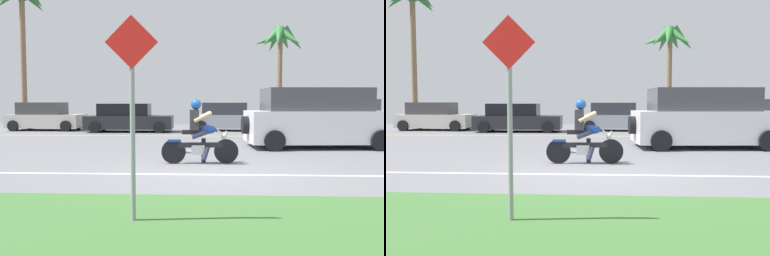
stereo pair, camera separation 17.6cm
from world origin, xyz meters
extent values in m
cube|color=slate|center=(0.00, 3.00, -0.02)|extent=(56.00, 30.00, 0.04)
cube|color=#3D6B33|center=(0.00, -4.10, 0.03)|extent=(56.00, 3.80, 0.06)
cube|color=silver|center=(0.00, -0.21, 0.00)|extent=(50.40, 0.12, 0.01)
cube|color=yellow|center=(0.00, 8.96, 0.00)|extent=(50.40, 0.12, 0.01)
cylinder|color=black|center=(0.33, 1.32, 0.29)|extent=(0.59, 0.14, 0.59)
cylinder|color=black|center=(-0.93, 1.21, 0.29)|extent=(0.59, 0.14, 0.59)
cylinder|color=#B7BAC1|center=(0.24, 1.31, 0.53)|extent=(0.27, 0.07, 0.51)
cube|color=black|center=(-0.30, 1.26, 0.45)|extent=(1.07, 0.19, 0.12)
cube|color=#B7BAC1|center=(-0.35, 1.26, 0.33)|extent=(0.33, 0.22, 0.23)
ellipsoid|color=navy|center=(-0.12, 1.28, 0.82)|extent=(0.43, 0.23, 0.21)
cube|color=black|center=(-0.49, 1.25, 0.76)|extent=(0.49, 0.25, 0.10)
cube|color=navy|center=(-0.91, 1.21, 0.56)|extent=(0.32, 0.18, 0.06)
cylinder|color=#B7BAC1|center=(0.16, 1.30, 0.78)|extent=(0.09, 0.61, 0.04)
sphere|color=#B7BAC1|center=(0.27, 1.31, 0.66)|extent=(0.14, 0.14, 0.14)
cylinder|color=#B7BAC1|center=(-0.58, 1.36, 0.26)|extent=(0.49, 0.11, 0.07)
cube|color=#2D2D33|center=(-0.44, 1.25, 1.05)|extent=(0.24, 0.33, 0.49)
sphere|color=#194C9E|center=(-0.40, 1.26, 1.43)|extent=(0.25, 0.25, 0.25)
cylinder|color=#2D334C|center=(-0.31, 1.16, 0.71)|extent=(0.40, 0.16, 0.25)
cylinder|color=#2D334C|center=(-0.33, 1.36, 0.71)|extent=(0.40, 0.16, 0.25)
cylinder|color=#2D334C|center=(-0.21, 1.41, 0.30)|extent=(0.12, 0.12, 0.60)
cylinder|color=#2D334C|center=(-0.15, 1.16, 0.26)|extent=(0.21, 0.12, 0.33)
cylinder|color=tan|center=(-0.23, 1.07, 1.13)|extent=(0.45, 0.12, 0.28)
cylinder|color=tan|center=(-0.26, 1.46, 1.13)|extent=(0.45, 0.12, 0.28)
cube|color=silver|center=(3.43, 4.84, 0.68)|extent=(4.64, 2.32, 1.02)
cube|color=#414147|center=(3.34, 4.83, 1.56)|extent=(3.36, 1.95, 0.74)
cylinder|color=black|center=(1.88, 3.73, 0.32)|extent=(0.65, 0.27, 0.64)
cylinder|color=black|center=(5.12, 3.96, 0.32)|extent=(0.65, 0.27, 0.64)
cylinder|color=black|center=(1.74, 5.72, 0.32)|extent=(0.65, 0.27, 0.64)
cylinder|color=black|center=(4.97, 5.96, 0.32)|extent=(0.65, 0.27, 0.64)
cylinder|color=black|center=(1.08, 4.67, 0.74)|extent=(0.24, 0.59, 0.58)
cube|color=beige|center=(-8.71, 12.21, 0.50)|extent=(3.84, 1.87, 0.69)
cube|color=#3B3A3D|center=(-8.94, 12.21, 1.16)|extent=(2.23, 1.60, 0.63)
cylinder|color=black|center=(-10.10, 11.31, 0.28)|extent=(0.56, 0.19, 0.56)
cylinder|color=black|center=(-7.35, 11.28, 0.28)|extent=(0.56, 0.19, 0.56)
cylinder|color=black|center=(-10.07, 13.13, 0.28)|extent=(0.56, 0.19, 0.56)
cylinder|color=black|center=(-7.33, 13.10, 0.28)|extent=(0.56, 0.19, 0.56)
cube|color=#232328|center=(-4.09, 11.35, 0.48)|extent=(4.35, 1.98, 0.65)
cube|color=black|center=(-4.35, 11.34, 1.11)|extent=(2.54, 1.66, 0.60)
cylinder|color=black|center=(-5.60, 10.38, 0.28)|extent=(0.57, 0.20, 0.56)
cylinder|color=black|center=(-2.51, 10.49, 0.28)|extent=(0.57, 0.20, 0.56)
cylinder|color=black|center=(-5.66, 12.21, 0.28)|extent=(0.57, 0.20, 0.56)
cylinder|color=black|center=(-2.58, 12.32, 0.28)|extent=(0.57, 0.20, 0.56)
cube|color=#8C939E|center=(0.93, 12.30, 0.49)|extent=(4.00, 1.85, 0.68)
cube|color=#2D2F36|center=(0.70, 12.31, 1.15)|extent=(2.35, 1.52, 0.63)
cylinder|color=black|center=(-0.52, 11.58, 0.28)|extent=(0.57, 0.22, 0.56)
cylinder|color=black|center=(2.28, 11.40, 0.28)|extent=(0.57, 0.22, 0.56)
cylinder|color=black|center=(-0.42, 13.19, 0.28)|extent=(0.57, 0.22, 0.56)
cylinder|color=black|center=(2.39, 13.01, 0.28)|extent=(0.57, 0.22, 0.56)
cube|color=silver|center=(6.59, 11.50, 0.54)|extent=(4.18, 1.74, 0.77)
cube|color=#414147|center=(6.83, 11.49, 1.28)|extent=(2.44, 1.46, 0.71)
cylinder|color=black|center=(8.10, 12.26, 0.28)|extent=(0.57, 0.20, 0.56)
cylinder|color=black|center=(5.12, 12.35, 0.28)|extent=(0.57, 0.20, 0.56)
cylinder|color=black|center=(5.07, 10.73, 0.28)|extent=(0.57, 0.20, 0.56)
cylinder|color=brown|center=(-11.12, 14.73, 3.90)|extent=(0.31, 0.31, 7.79)
cone|color=#28662D|center=(-10.77, 15.42, 7.60)|extent=(1.36, 1.86, 1.48)
cone|color=#28662D|center=(-11.49, 15.41, 7.60)|extent=(1.41, 1.90, 1.24)
cylinder|color=brown|center=(4.08, 15.61, 2.71)|extent=(0.30, 0.30, 5.42)
sphere|color=#337538|center=(4.08, 15.61, 5.42)|extent=(0.79, 0.79, 0.79)
cone|color=#337538|center=(4.82, 15.65, 5.23)|extent=(1.58, 0.67, 1.63)
cone|color=#337538|center=(4.46, 16.25, 5.23)|extent=(1.39, 1.79, 1.38)
cone|color=#337538|center=(3.81, 16.31, 5.23)|extent=(1.11, 1.68, 1.61)
cone|color=#337538|center=(3.38, 15.88, 5.23)|extent=(1.85, 1.20, 1.03)
cone|color=#337538|center=(3.48, 15.16, 5.23)|extent=(1.71, 1.50, 1.45)
cone|color=#337538|center=(3.88, 14.89, 5.23)|extent=(1.02, 1.77, 1.49)
cone|color=#337538|center=(4.57, 15.04, 5.23)|extent=(1.58, 1.70, 1.36)
cylinder|color=gray|center=(-0.97, -3.51, 0.97)|extent=(0.06, 0.06, 1.93)
cube|color=red|center=(-0.97, -3.53, 2.17)|extent=(0.62, 0.03, 0.62)
camera|label=1|loc=(-0.05, -8.07, 1.47)|focal=36.52mm
camera|label=2|loc=(0.12, -8.07, 1.47)|focal=36.52mm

